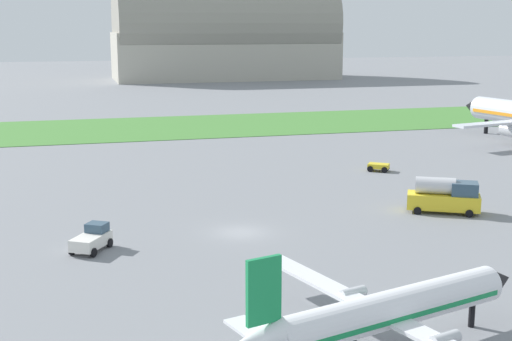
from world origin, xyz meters
name	(u,v)px	position (x,y,z in m)	size (l,w,h in m)	color
ground_plane	(241,232)	(0.00, 0.00, 0.00)	(600.00, 600.00, 0.00)	gray
grass_taxiway_strip	(149,128)	(0.00, 63.50, 0.04)	(360.00, 28.00, 0.08)	#478438
airplane_foreground_turboprop	(388,310)	(1.99, -23.59, 2.42)	(18.65, 21.60, 6.62)	white
baggage_cart_near_gate	(379,166)	(21.92, 20.23, 0.57)	(2.95, 2.80, 0.90)	yellow
pushback_tug_midfield	(92,239)	(-12.17, -1.65, 0.91)	(3.45, 4.01, 1.95)	white
fuel_truck_by_runway	(445,196)	(19.66, 1.22, 1.58)	(6.86, 5.20, 3.29)	yellow
hangar_distant	(225,33)	(37.29, 169.19, 14.41)	(69.95, 30.69, 32.89)	#B2AD9E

